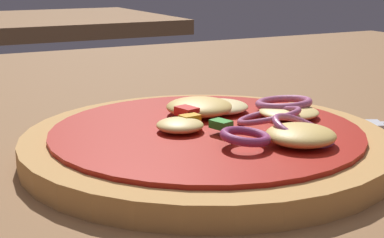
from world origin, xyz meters
TOP-DOWN VIEW (x-y plane):
  - dining_table at (0.00, 0.00)m, footprint 1.43×1.02m
  - pizza at (0.04, -0.04)m, footprint 0.24×0.24m
  - background_table at (0.13, 1.15)m, footprint 0.79×0.52m

SIDE VIEW (x-z plane):
  - dining_table at x=0.00m, z-range 0.00..0.04m
  - background_table at x=0.13m, z-range 0.00..0.04m
  - pizza at x=0.04m, z-range 0.03..0.06m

